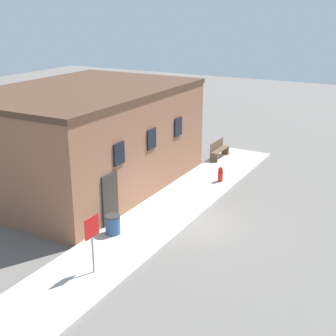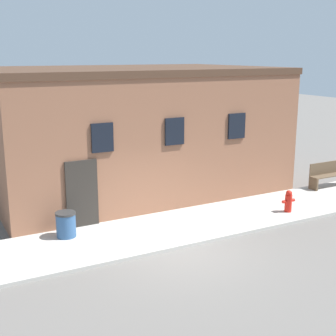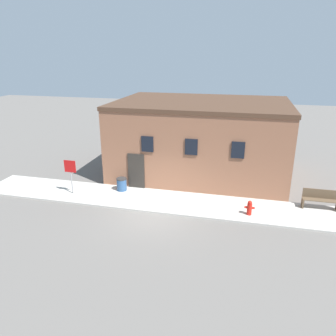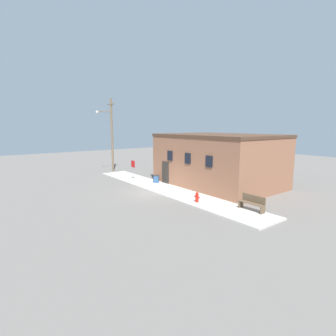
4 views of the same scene
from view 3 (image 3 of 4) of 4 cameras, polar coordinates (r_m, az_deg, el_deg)
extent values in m
plane|color=#66605B|center=(16.81, -2.55, -7.90)|extent=(80.00, 80.00, 0.00)
cube|color=#BCB7AD|center=(18.00, -1.31, -5.74)|extent=(20.85, 2.81, 0.11)
cube|color=#8E5B42|center=(21.72, 5.74, 4.92)|extent=(10.77, 7.44, 4.57)
cube|color=#4C3323|center=(21.25, 5.96, 11.20)|extent=(10.87, 7.54, 0.24)
cube|color=black|center=(18.56, -3.61, 4.19)|extent=(0.70, 0.08, 0.90)
cube|color=black|center=(18.00, 4.08, 3.68)|extent=(0.70, 0.08, 0.90)
cube|color=black|center=(17.78, 12.10, 3.09)|extent=(0.70, 0.08, 0.90)
cube|color=#2D2823|center=(19.31, -5.53, -0.65)|extent=(1.00, 0.08, 2.20)
cylinder|color=red|center=(16.81, 13.98, -6.98)|extent=(0.24, 0.24, 0.58)
sphere|color=red|center=(16.66, 14.08, -5.89)|extent=(0.22, 0.22, 0.22)
cylinder|color=red|center=(16.76, 13.37, -6.66)|extent=(0.13, 0.11, 0.11)
cylinder|color=red|center=(16.78, 14.64, -6.76)|extent=(0.13, 0.11, 0.11)
cylinder|color=gray|center=(19.22, -16.49, -1.51)|extent=(0.06, 0.06, 1.98)
cube|color=red|center=(18.99, -16.71, 0.28)|extent=(0.69, 0.02, 0.69)
cube|color=brown|center=(18.49, 22.38, -5.62)|extent=(0.08, 0.44, 0.47)
cube|color=brown|center=(18.55, 25.03, -5.07)|extent=(1.75, 0.44, 0.04)
cube|color=brown|center=(18.63, 25.04, -4.07)|extent=(1.75, 0.04, 0.49)
cylinder|color=#2D517F|center=(19.25, -8.06, -2.90)|extent=(0.57, 0.57, 0.69)
cylinder|color=#2D2D2D|center=(19.11, -8.11, -1.86)|extent=(0.60, 0.60, 0.06)
camera|label=1|loc=(21.02, -59.47, 11.90)|focal=50.00mm
camera|label=2|loc=(11.15, -54.10, -1.33)|focal=50.00mm
camera|label=4|loc=(14.28, 90.44, -9.60)|focal=28.00mm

